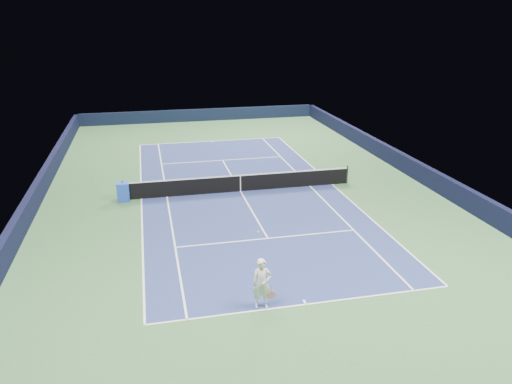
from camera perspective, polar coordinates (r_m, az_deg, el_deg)
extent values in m
plane|color=#335D32|center=(28.19, -1.78, 0.08)|extent=(40.00, 40.00, 0.00)
cube|color=black|center=(47.02, -6.48, 8.73)|extent=(22.00, 0.35, 1.10)
cube|color=black|center=(31.78, 17.76, 2.47)|extent=(0.35, 40.00, 1.10)
cube|color=black|center=(28.18, -23.95, -0.52)|extent=(0.35, 40.00, 1.10)
cube|color=navy|center=(28.19, -1.78, 0.09)|extent=(10.97, 23.77, 0.01)
cube|color=white|center=(39.44, -5.11, 5.81)|extent=(10.97, 0.08, 0.00)
cube|color=white|center=(17.80, 5.75, -12.66)|extent=(10.97, 0.08, 0.00)
cube|color=white|center=(29.66, 8.68, 0.89)|extent=(0.08, 23.77, 0.00)
cube|color=white|center=(27.75, -12.97, -0.75)|extent=(0.08, 23.77, 0.00)
cube|color=white|center=(29.20, 6.17, 0.70)|extent=(0.08, 23.77, 0.00)
cube|color=white|center=(27.76, -10.15, -0.54)|extent=(0.08, 23.77, 0.00)
cube|color=white|center=(34.19, -3.84, 3.64)|extent=(8.23, 0.08, 0.00)
cube|color=white|center=(22.41, 1.37, -5.32)|extent=(8.23, 0.08, 0.00)
cube|color=white|center=(28.19, -1.78, 0.10)|extent=(0.08, 12.80, 0.00)
cube|color=white|center=(39.29, -5.08, 5.76)|extent=(0.08, 0.30, 0.00)
cube|color=white|center=(17.92, 5.60, -12.41)|extent=(0.08, 0.30, 0.00)
cylinder|color=black|center=(27.61, -14.94, 0.13)|extent=(0.10, 0.10, 1.07)
cylinder|color=black|center=(29.83, 10.37, 1.96)|extent=(0.10, 0.10, 1.07)
cube|color=black|center=(28.04, -1.79, 0.96)|extent=(12.80, 0.03, 0.91)
cube|color=white|center=(27.89, -1.80, 1.90)|extent=(12.80, 0.04, 0.06)
cube|color=white|center=(28.04, -1.79, 0.96)|extent=(0.05, 0.04, 0.91)
cube|color=blue|center=(27.50, -14.95, 0.00)|extent=(0.63, 0.58, 1.02)
cube|color=silver|center=(27.51, -14.33, -0.08)|extent=(0.05, 0.45, 0.45)
imported|color=white|center=(17.13, 0.68, -10.42)|extent=(0.70, 0.50, 1.81)
cylinder|color=#CD8498|center=(17.26, 1.77, -10.98)|extent=(0.03, 0.03, 0.30)
cylinder|color=black|center=(17.38, 1.76, -11.66)|extent=(0.30, 0.02, 0.30)
cylinder|color=pink|center=(17.38, 1.76, -11.66)|extent=(0.32, 0.03, 0.32)
sphere|color=#D5EB31|center=(17.34, 0.26, -4.60)|extent=(0.07, 0.07, 0.07)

